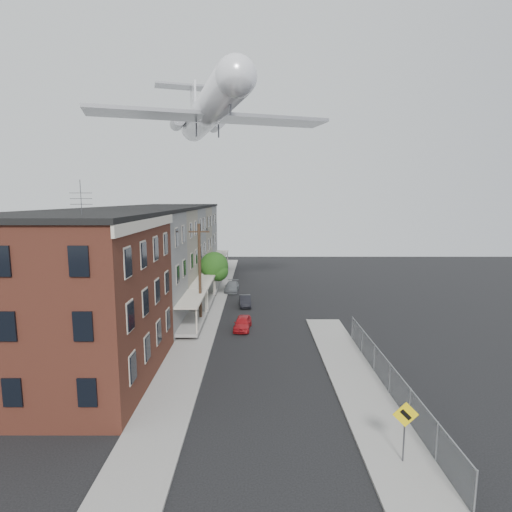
{
  "coord_description": "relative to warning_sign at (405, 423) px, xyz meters",
  "views": [
    {
      "loc": [
        -0.62,
        -16.51,
        11.15
      ],
      "look_at": [
        -0.64,
        9.08,
        7.46
      ],
      "focal_mm": 28.0,
      "sensor_mm": 36.0,
      "label": 1
    }
  ],
  "objects": [
    {
      "name": "curb_right",
      "position": [
        -1.55,
        7.03,
        -1.81
      ],
      "size": [
        0.15,
        26.0,
        0.14
      ],
      "primitive_type": "cube",
      "color": "gray",
      "rests_on": "ground"
    },
    {
      "name": "row_house_e",
      "position": [
        -17.56,
        45.53,
        3.25
      ],
      "size": [
        11.98,
        7.0,
        10.3
      ],
      "color": "slate",
      "rests_on": "ground"
    },
    {
      "name": "row_house_a",
      "position": [
        -17.56,
        17.53,
        3.25
      ],
      "size": [
        11.98,
        7.0,
        10.3
      ],
      "color": "slate",
      "rests_on": "ground"
    },
    {
      "name": "warning_sign",
      "position": [
        0.0,
        0.0,
        0.0
      ],
      "size": [
        1.1,
        0.11,
        2.8
      ],
      "color": "#515156",
      "rests_on": "ground"
    },
    {
      "name": "row_house_d",
      "position": [
        -17.56,
        38.53,
        3.25
      ],
      "size": [
        11.98,
        7.0,
        10.3
      ],
      "color": "gray",
      "rests_on": "ground"
    },
    {
      "name": "car_far",
      "position": [
        -9.2,
        31.73,
        -1.31
      ],
      "size": [
        1.75,
        4.0,
        1.14
      ],
      "primitive_type": "imported",
      "rotation": [
        0.0,
        0.0,
        -0.04
      ],
      "color": "slate",
      "rests_on": "ground"
    },
    {
      "name": "row_house_b",
      "position": [
        -17.56,
        24.53,
        3.25
      ],
      "size": [
        11.98,
        7.0,
        10.3
      ],
      "color": "gray",
      "rests_on": "ground"
    },
    {
      "name": "chainlink_fence",
      "position": [
        1.4,
        6.03,
        -0.89
      ],
      "size": [
        0.06,
        18.06,
        1.9
      ],
      "color": "gray",
      "rests_on": "ground"
    },
    {
      "name": "ground",
      "position": [
        -5.6,
        1.03,
        -1.88
      ],
      "size": [
        120.0,
        120.0,
        0.0
      ],
      "primitive_type": "plane",
      "color": "black",
      "rests_on": "ground"
    },
    {
      "name": "airplane",
      "position": [
        -10.9,
        24.49,
        17.64
      ],
      "size": [
        22.13,
        25.31,
        7.31
      ],
      "color": "white",
      "rests_on": "ground"
    },
    {
      "name": "car_mid",
      "position": [
        -7.4,
        25.14,
        -1.34
      ],
      "size": [
        1.41,
        3.39,
        1.09
      ],
      "primitive_type": "imported",
      "rotation": [
        0.0,
        0.0,
        0.08
      ],
      "color": "black",
      "rests_on": "ground"
    },
    {
      "name": "car_near",
      "position": [
        -7.4,
        17.57,
        -1.31
      ],
      "size": [
        1.64,
        3.47,
        1.15
      ],
      "primitive_type": "imported",
      "rotation": [
        0.0,
        0.0,
        -0.09
      ],
      "color": "#B4171D",
      "rests_on": "ground"
    },
    {
      "name": "utility_pole",
      "position": [
        -11.2,
        19.03,
        2.79
      ],
      "size": [
        1.8,
        0.26,
        9.0
      ],
      "color": "black",
      "rests_on": "ground"
    },
    {
      "name": "sidewalk_left",
      "position": [
        -11.1,
        25.03,
        -1.82
      ],
      "size": [
        3.0,
        62.0,
        0.12
      ],
      "primitive_type": "cube",
      "color": "gray",
      "rests_on": "ground"
    },
    {
      "name": "street_tree",
      "position": [
        -10.87,
        28.95,
        1.57
      ],
      "size": [
        3.22,
        3.2,
        5.2
      ],
      "color": "black",
      "rests_on": "ground"
    },
    {
      "name": "sidewalk_right",
      "position": [
        -0.1,
        7.03,
        -1.82
      ],
      "size": [
        3.0,
        26.0,
        0.12
      ],
      "primitive_type": "cube",
      "color": "gray",
      "rests_on": "ground"
    },
    {
      "name": "row_house_c",
      "position": [
        -17.56,
        31.53,
        3.25
      ],
      "size": [
        11.98,
        7.0,
        10.3
      ],
      "color": "slate",
      "rests_on": "ground"
    },
    {
      "name": "corner_building",
      "position": [
        -17.6,
        8.03,
        3.28
      ],
      "size": [
        10.31,
        12.3,
        12.15
      ],
      "color": "#3B1812",
      "rests_on": "ground"
    },
    {
      "name": "curb_left",
      "position": [
        -9.65,
        25.03,
        -1.81
      ],
      "size": [
        0.15,
        62.0,
        0.14
      ],
      "primitive_type": "cube",
      "color": "gray",
      "rests_on": "ground"
    }
  ]
}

